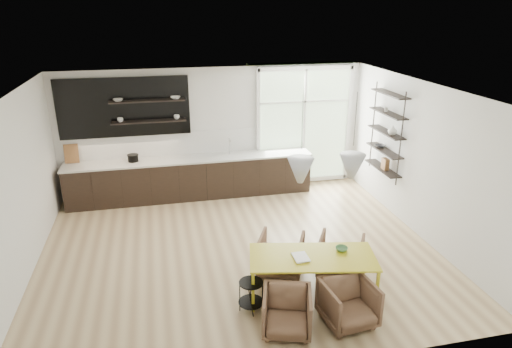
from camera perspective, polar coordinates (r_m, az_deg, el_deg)
name	(u,v)px	position (r m, az deg, el deg)	size (l,w,h in m)	color
room	(257,153)	(8.91, 0.13, 2.58)	(7.02, 6.01, 2.91)	#CCB283
kitchen_run	(187,172)	(10.52, -8.58, 0.21)	(5.54, 0.69, 2.75)	black
right_shelving	(387,135)	(9.89, 16.00, 4.75)	(0.26, 1.22, 1.90)	black
dining_table	(312,259)	(6.96, 7.07, -10.51)	(2.00, 1.19, 0.68)	gold
armchair_back_left	(281,254)	(7.65, 3.14, -9.95)	(0.70, 0.72, 0.66)	brown
armchair_back_right	(341,256)	(7.71, 10.53, -10.05)	(0.70, 0.72, 0.66)	brown
armchair_front_left	(287,312)	(6.44, 3.89, -16.84)	(0.65, 0.67, 0.61)	brown
armchair_front_right	(348,303)	(6.68, 11.47, -15.53)	(0.68, 0.70, 0.64)	brown
wire_stool	(251,292)	(6.80, -0.62, -14.53)	(0.37, 0.37, 0.47)	black
table_book	(294,258)	(6.84, 4.72, -10.45)	(0.22, 0.29, 0.03)	white
table_bowl	(342,249)	(7.14, 10.65, -9.18)	(0.18, 0.18, 0.06)	#528955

